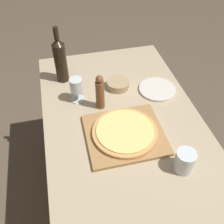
% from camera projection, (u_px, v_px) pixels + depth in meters
% --- Properties ---
extents(ground_plane, '(12.00, 12.00, 0.00)m').
position_uv_depth(ground_plane, '(121.00, 196.00, 1.88)').
color(ground_plane, brown).
extents(dining_table, '(0.80, 1.36, 0.77)m').
position_uv_depth(dining_table, '(123.00, 136.00, 1.41)').
color(dining_table, tan).
rests_on(dining_table, ground_plane).
extents(cutting_board, '(0.37, 0.34, 0.02)m').
position_uv_depth(cutting_board, '(125.00, 134.00, 1.27)').
color(cutting_board, '#A87A47').
rests_on(cutting_board, dining_table).
extents(pizza, '(0.31, 0.31, 0.02)m').
position_uv_depth(pizza, '(125.00, 132.00, 1.25)').
color(pizza, tan).
rests_on(pizza, cutting_board).
extents(wine_bottle, '(0.07, 0.07, 0.34)m').
position_uv_depth(wine_bottle, '(60.00, 60.00, 1.49)').
color(wine_bottle, black).
rests_on(wine_bottle, dining_table).
extents(pepper_mill, '(0.05, 0.05, 0.21)m').
position_uv_depth(pepper_mill, '(100.00, 93.00, 1.35)').
color(pepper_mill, brown).
rests_on(pepper_mill, dining_table).
extents(wine_glass, '(0.08, 0.08, 0.14)m').
position_uv_depth(wine_glass, '(76.00, 86.00, 1.39)').
color(wine_glass, silver).
rests_on(wine_glass, dining_table).
extents(small_bowl, '(0.13, 0.13, 0.04)m').
position_uv_depth(small_bowl, '(118.00, 84.00, 1.52)').
color(small_bowl, tan).
rests_on(small_bowl, dining_table).
extents(drinking_tumbler, '(0.09, 0.09, 0.11)m').
position_uv_depth(drinking_tumbler, '(185.00, 161.00, 1.10)').
color(drinking_tumbler, silver).
rests_on(drinking_tumbler, dining_table).
extents(dinner_plate, '(0.21, 0.21, 0.01)m').
position_uv_depth(dinner_plate, '(157.00, 89.00, 1.51)').
color(dinner_plate, silver).
rests_on(dinner_plate, dining_table).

